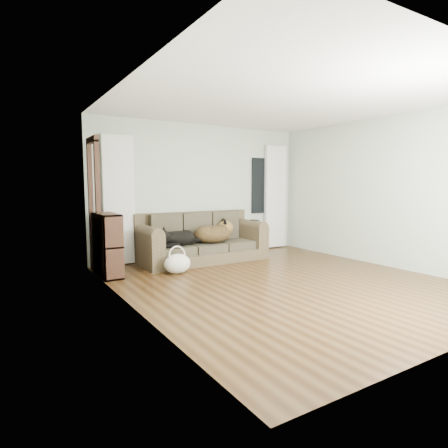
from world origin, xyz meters
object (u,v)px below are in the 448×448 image
sofa (203,237)px  dog_black_lab (176,238)px  bookshelf (107,244)px  dog_shepherd (214,235)px  tote_bag (177,264)px

sofa → dog_black_lab: 0.59m
sofa → bookshelf: bearing=-173.5°
sofa → dog_shepherd: 0.21m
sofa → bookshelf: bookshelf is taller
sofa → dog_shepherd: (0.19, -0.07, 0.04)m
tote_bag → dog_black_lab: bearing=66.6°
sofa → dog_shepherd: bearing=-20.9°
dog_black_lab → tote_bag: size_ratio=1.46×
tote_bag → bookshelf: bearing=155.4°
bookshelf → sofa: bearing=3.3°
dog_black_lab → tote_bag: dog_black_lab is taller
dog_shepherd → tote_bag: dog_shepherd is taller
dog_black_lab → sofa: bearing=14.0°
tote_bag → dog_shepherd: bearing=29.9°
dog_shepherd → sofa: bearing=-22.5°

